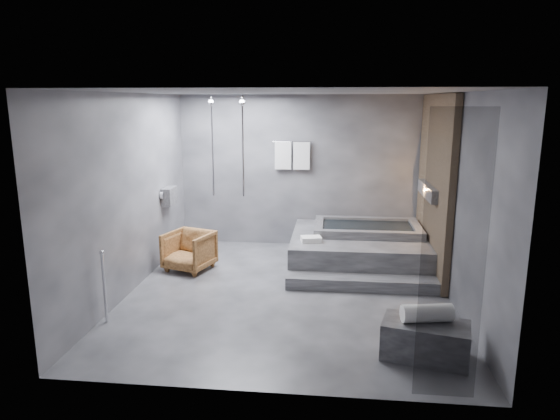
# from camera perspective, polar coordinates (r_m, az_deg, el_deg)

# --- Properties ---
(room) EXTENTS (5.00, 5.04, 2.82)m
(room) POSITION_cam_1_polar(r_m,az_deg,el_deg) (7.00, 4.39, 4.48)
(room) COLOR #313133
(room) RESTS_ON ground
(tub_deck) EXTENTS (2.20, 2.00, 0.50)m
(tub_deck) POSITION_cam_1_polar(r_m,az_deg,el_deg) (8.51, 8.91, -4.42)
(tub_deck) COLOR #363639
(tub_deck) RESTS_ON ground
(tub_step) EXTENTS (2.20, 0.36, 0.18)m
(tub_step) POSITION_cam_1_polar(r_m,az_deg,el_deg) (7.44, 9.28, -8.23)
(tub_step) COLOR #363639
(tub_step) RESTS_ON ground
(concrete_bench) EXTENTS (0.98, 0.69, 0.40)m
(concrete_bench) POSITION_cam_1_polar(r_m,az_deg,el_deg) (5.69, 16.25, -14.10)
(concrete_bench) COLOR #2C2D2F
(concrete_bench) RESTS_ON ground
(driftwood_chair) EXTENTS (0.86, 0.87, 0.63)m
(driftwood_chair) POSITION_cam_1_polar(r_m,az_deg,el_deg) (8.22, -10.35, -4.59)
(driftwood_chair) COLOR #4F2D13
(driftwood_chair) RESTS_ON ground
(rolled_towel) EXTENTS (0.56, 0.29, 0.19)m
(rolled_towel) POSITION_cam_1_polar(r_m,az_deg,el_deg) (5.60, 16.45, -11.24)
(rolled_towel) COLOR white
(rolled_towel) RESTS_ON concrete_bench
(deck_towel) EXTENTS (0.36, 0.29, 0.08)m
(deck_towel) POSITION_cam_1_polar(r_m,az_deg,el_deg) (7.93, 3.58, -3.34)
(deck_towel) COLOR white
(deck_towel) RESTS_ON tub_deck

